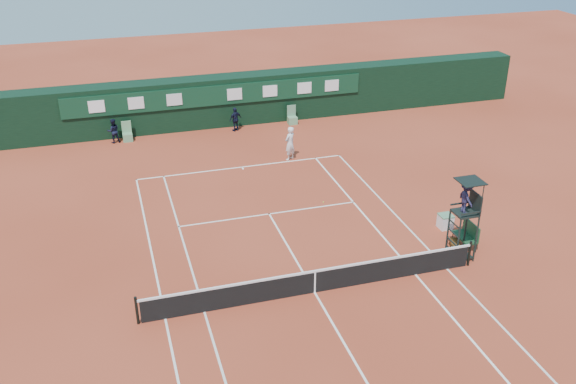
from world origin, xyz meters
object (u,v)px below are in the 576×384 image
Objects in this scene: umpire_chair at (466,203)px; cooler at (445,221)px; tennis_net at (315,281)px; player_bench at (468,234)px; player at (290,143)px.

cooler is at bearing 74.04° from umpire_chair.
cooler is at bearing 22.87° from tennis_net.
player_bench is 1.67m from cooler.
player is at bearing 77.34° from tennis_net.
player is (2.73, 12.15, 0.43)m from tennis_net.
tennis_net is at bearing -157.13° from cooler.
umpire_chair is 1.82× the size of player.
umpire_chair is 2.13m from player_bench.
cooler is (0.67, 2.35, -2.13)m from umpire_chair.
tennis_net is 7.63m from cooler.
player_bench reaches higher than cooler.
tennis_net reaches higher than cooler.
umpire_chair is at bearing -105.96° from cooler.
umpire_chair is 2.85× the size of player_bench.
tennis_net is at bearing -169.50° from player_bench.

